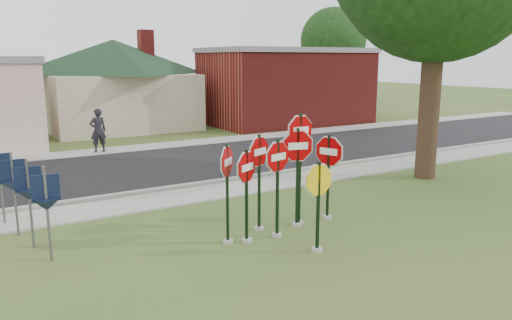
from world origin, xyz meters
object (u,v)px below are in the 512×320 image
stop_sign_center (277,176)px  pedestrian (98,130)px  stop_sign_yellow (318,197)px  stop_sign_left (246,185)px

stop_sign_center → pedestrian: 12.84m
stop_sign_yellow → pedestrian: size_ratio=1.08×
stop_sign_left → pedestrian: stop_sign_left is taller
stop_sign_yellow → stop_sign_left: bearing=128.5°
stop_sign_center → stop_sign_yellow: size_ratio=1.16×
stop_sign_center → pedestrian: bearing=93.8°
stop_sign_yellow → stop_sign_center: bearing=100.7°
stop_sign_center → stop_sign_left: stop_sign_center is taller
stop_sign_center → stop_sign_left: size_ratio=1.08×
stop_sign_yellow → pedestrian: (-1.09, 14.03, -0.19)m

